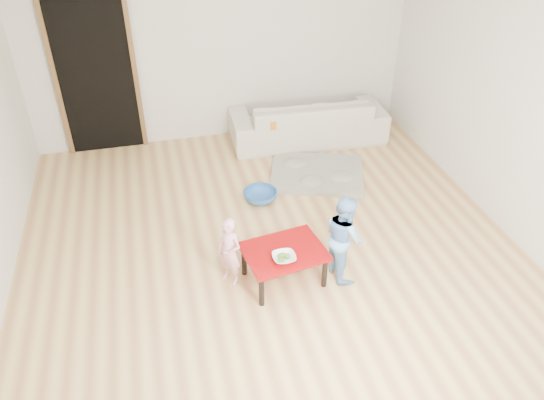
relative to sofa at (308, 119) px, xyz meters
name	(u,v)px	position (x,y,z in m)	size (l,w,h in m)	color
floor	(267,241)	(-1.06, -2.05, -0.30)	(5.00, 5.00, 0.01)	#B6804E
back_wall	(221,43)	(-1.06, 0.45, 1.00)	(5.00, 0.02, 2.60)	silver
right_wall	(510,101)	(1.44, -2.05, 1.00)	(0.02, 5.00, 2.60)	silver
doorway	(96,75)	(-2.66, 0.43, 0.72)	(1.02, 0.08, 2.11)	brown
sofa	(308,119)	(0.00, 0.00, 0.00)	(2.08, 0.81, 0.61)	beige
cushion	(283,118)	(-0.40, -0.19, 0.15)	(0.43, 0.39, 0.12)	orange
red_table	(284,265)	(-1.05, -2.66, -0.12)	(0.73, 0.55, 0.36)	maroon
bowl	(284,258)	(-1.09, -2.79, 0.09)	(0.21, 0.21, 0.05)	white
broccoli	(284,257)	(-1.09, -2.79, 0.09)	(0.12, 0.12, 0.06)	#2D5919
child_pink	(230,252)	(-1.54, -2.54, 0.04)	(0.25, 0.17, 0.69)	pink
child_blue	(344,237)	(-0.49, -2.69, 0.13)	(0.42, 0.33, 0.87)	#6BB5F8
basin	(260,196)	(-0.97, -1.31, -0.24)	(0.39, 0.39, 0.12)	#2A5CA1
blanket	(317,173)	(-0.16, -0.94, -0.28)	(1.12, 0.93, 0.06)	#A19F8E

